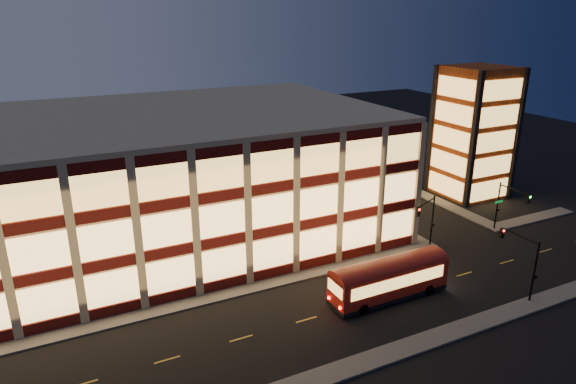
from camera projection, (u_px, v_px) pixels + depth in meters
ground at (237, 297)px, 47.26m from camera, size 200.00×200.00×0.00m
sidewalk_office_south at (203, 299)px, 46.82m from camera, size 54.00×2.00×0.15m
sidewalk_office_east at (348, 200)px, 71.25m from camera, size 2.00×30.00×0.15m
sidewalk_tower_south at (530, 219)px, 64.91m from camera, size 14.00×2.00×0.15m
sidewalk_tower_west at (411, 189)px, 75.88m from camera, size 2.00×30.00×0.15m
sidewalk_near at (304, 383)px, 36.27m from camera, size 100.00×2.00×0.15m
office_building at (157, 177)px, 57.89m from camera, size 50.45×30.45×14.50m
stair_tower at (473, 133)px, 71.15m from camera, size 8.60×8.60×18.00m
traffic_signal_far at (427, 215)px, 55.43m from camera, size 3.79×1.87×6.00m
traffic_signal_right at (508, 201)px, 59.46m from camera, size 1.20×4.37×6.00m
traffic_signal_near at (522, 254)px, 46.46m from camera, size 0.32×4.45×6.00m
trolley_bus at (389, 277)px, 46.56m from camera, size 11.47×3.02×3.88m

